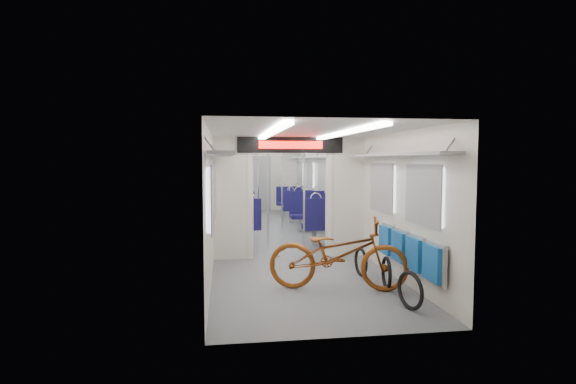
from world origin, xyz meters
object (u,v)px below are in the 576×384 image
(seat_bay_far_left, at_px, (235,203))
(stanchion_far_right, at_px, (282,186))
(flip_bench, at_px, (408,250))
(stanchion_far_left, at_px, (259,186))
(bike_hoop_b, at_px, (386,274))
(bicycle, at_px, (338,254))
(bike_hoop_a, at_px, (410,292))
(seat_bay_near_left, at_px, (238,214))
(seat_bay_near_right, at_px, (316,214))
(stanchion_near_left, at_px, (268,194))
(bike_hoop_c, at_px, (361,264))
(stanchion_near_right, at_px, (304,194))
(seat_bay_far_right, at_px, (294,202))

(seat_bay_far_left, xyz_separation_m, stanchion_far_right, (1.24, -1.68, 0.61))
(flip_bench, relative_size, stanchion_far_left, 0.92)
(bike_hoop_b, relative_size, stanchion_far_left, 0.21)
(bicycle, relative_size, bike_hoop_a, 4.03)
(flip_bench, bearing_deg, seat_bay_near_left, 116.18)
(flip_bench, height_order, seat_bay_far_left, seat_bay_far_left)
(stanchion_far_left, bearing_deg, seat_bay_near_right, -54.56)
(flip_bench, xyz_separation_m, bike_hoop_a, (-0.31, -0.83, -0.36))
(bike_hoop_b, height_order, stanchion_far_left, stanchion_far_left)
(flip_bench, xyz_separation_m, stanchion_near_left, (-1.70, 3.27, 0.57))
(flip_bench, height_order, stanchion_far_left, stanchion_far_left)
(bike_hoop_c, xyz_separation_m, seat_bay_far_left, (-1.85, 6.91, 0.33))
(seat_bay_far_left, distance_m, stanchion_near_right, 4.77)
(bike_hoop_b, bearing_deg, stanchion_near_left, 113.80)
(bike_hoop_c, height_order, stanchion_near_left, stanchion_near_left)
(stanchion_far_left, bearing_deg, seat_bay_far_left, 112.42)
(seat_bay_near_left, distance_m, seat_bay_far_right, 3.83)
(flip_bench, bearing_deg, bike_hoop_a, -110.56)
(bike_hoop_b, bearing_deg, bike_hoop_a, -91.79)
(bike_hoop_a, distance_m, stanchion_far_left, 7.24)
(flip_bench, height_order, seat_bay_far_right, seat_bay_far_right)
(stanchion_near_right, bearing_deg, stanchion_near_left, 173.78)
(seat_bay_far_left, bearing_deg, bike_hoop_c, -75.00)
(stanchion_near_left, relative_size, stanchion_far_right, 1.00)
(bike_hoop_a, bearing_deg, bike_hoop_b, 88.21)
(seat_bay_near_right, height_order, stanchion_far_right, stanchion_far_right)
(bike_hoop_c, height_order, stanchion_far_left, stanchion_far_left)
(stanchion_near_left, relative_size, stanchion_near_right, 1.00)
(flip_bench, relative_size, seat_bay_near_right, 0.92)
(flip_bench, relative_size, bike_hoop_c, 4.53)
(bike_hoop_b, xyz_separation_m, seat_bay_far_left, (-2.01, 7.65, 0.32))
(bicycle, relative_size, seat_bay_far_left, 0.99)
(bike_hoop_a, bearing_deg, stanchion_far_right, 96.10)
(bicycle, distance_m, bike_hoop_a, 1.23)
(bicycle, xyz_separation_m, seat_bay_far_right, (0.57, 7.85, 0.01))
(bike_hoop_b, relative_size, stanchion_near_left, 0.21)
(bicycle, bearing_deg, stanchion_far_left, 21.20)
(bike_hoop_a, distance_m, stanchion_far_right, 6.97)
(stanchion_far_right, bearing_deg, stanchion_far_left, 163.85)
(stanchion_near_left, bearing_deg, seat_bay_near_left, 113.23)
(stanchion_far_right, bearing_deg, seat_bay_far_right, 72.22)
(bike_hoop_a, relative_size, stanchion_far_left, 0.21)
(seat_bay_near_right, distance_m, stanchion_near_left, 1.84)
(stanchion_near_right, xyz_separation_m, stanchion_far_right, (-0.10, 2.85, 0.00))
(stanchion_near_right, bearing_deg, stanchion_far_left, 103.50)
(stanchion_near_left, distance_m, stanchion_far_left, 2.95)
(seat_bay_far_left, relative_size, stanchion_near_right, 0.88)
(bicycle, xyz_separation_m, bike_hoop_a, (0.67, -0.98, -0.30))
(stanchion_far_left, height_order, stanchion_far_right, same)
(bike_hoop_c, distance_m, seat_bay_far_left, 7.16)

